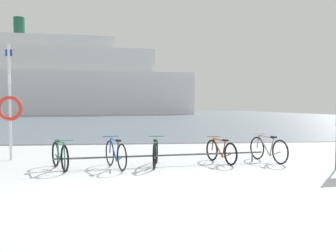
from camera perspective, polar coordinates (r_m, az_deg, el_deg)
The scene contains 9 objects.
ground at distance 60.33m, azimuth -6.40°, elevation 1.41°, with size 80.00×132.00×0.08m.
bike_rack at distance 10.48m, azimuth -0.55°, elevation -4.50°, with size 5.87×0.91×0.31m.
bicycle_0 at distance 10.23m, azimuth -16.01°, elevation -4.31°, with size 0.73×1.51×0.80m.
bicycle_1 at distance 10.13m, azimuth -7.93°, elevation -4.21°, with size 0.68×1.60×0.82m.
bicycle_2 at distance 10.37m, azimuth -1.90°, elevation -4.10°, with size 0.46×1.68×0.80m.
bicycle_3 at distance 11.03m, azimuth 7.98°, elevation -3.81°, with size 0.63×1.58×0.75m.
bicycle_4 at distance 11.56m, azimuth 14.87°, elevation -3.40°, with size 0.63×1.72×0.82m.
rescue_post at distance 12.43m, azimuth -22.76°, elevation 2.85°, with size 0.77×0.12×3.50m.
ferry_ship at distance 78.70m, azimuth -16.09°, elevation 6.31°, with size 52.61×16.02×18.83m.
Camera 1 is at (0.14, -6.41, 1.65)m, focal length 40.36 mm.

